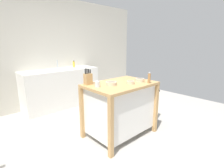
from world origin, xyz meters
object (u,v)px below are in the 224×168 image
Objects in this scene: bowl_ceramic_wide at (131,82)px; bowl_ceramic_small at (140,80)px; trash_bin at (148,105)px; kitchen_island at (120,106)px; drinking_cup at (97,84)px; bowl_stoneware_deep at (111,83)px; pepper_grinder at (149,78)px; knife_block at (88,79)px; bottle_spray_cleaner at (74,64)px; sink_faucet at (57,64)px.

bowl_ceramic_small reaches higher than bowl_ceramic_wide.
bowl_ceramic_wide is at bearing -168.53° from trash_bin.
bowl_ceramic_small is (0.31, -0.15, 0.42)m from kitchen_island.
kitchen_island is at bearing -7.32° from drinking_cup.
drinking_cup reaches higher than bowl_ceramic_small.
pepper_grinder is at bearing -30.03° from bowl_stoneware_deep.
bowl_ceramic_wide is 0.94m from trash_bin.
trash_bin is at bearing 17.57° from bowl_ceramic_small.
bowl_ceramic_wide is at bearing -20.49° from drinking_cup.
bowl_ceramic_small reaches higher than trash_bin.
knife_block is 0.22m from drinking_cup.
kitchen_island is 0.54m from bowl_ceramic_small.
bowl_ceramic_small reaches higher than kitchen_island.
kitchen_island is 0.71m from knife_block.
knife_block reaches higher than bowl_stoneware_deep.
trash_bin is at bearing -76.90° from bottle_spray_cleaner.
bowl_ceramic_small is at bearing -90.56° from bottle_spray_cleaner.
drinking_cup reaches higher than kitchen_island.
knife_block is 1.42m from trash_bin.
drinking_cup is at bearing 164.61° from bowl_ceramic_small.
sink_faucet is (0.33, 2.00, 0.09)m from drinking_cup.
knife_block is at bearing 92.40° from drinking_cup.
bowl_stoneware_deep is 0.76× the size of sink_faucet.
bowl_ceramic_small is at bearing -16.55° from bowl_stoneware_deep.
bottle_spray_cleaner is at bearing 68.88° from drinking_cup.
bottle_spray_cleaner reaches higher than pepper_grinder.
knife_block is 1.39× the size of pepper_grinder.
pepper_grinder reaches higher than bowl_ceramic_small.
kitchen_island is 1.76× the size of trash_bin.
kitchen_island is at bearing -179.51° from trash_bin.
bowl_stoneware_deep is at bearing -104.77° from bottle_spray_cleaner.
bowl_stoneware_deep is 0.23m from drinking_cup.
knife_block reaches higher than drinking_cup.
pepper_grinder is (0.76, -0.36, 0.04)m from drinking_cup.
knife_block is 0.85m from bowl_ceramic_small.
bowl_ceramic_wide reaches higher than kitchen_island.
bottle_spray_cleaner is (0.42, -0.05, -0.03)m from sink_faucet.
drinking_cup is 1.37m from trash_bin.
bowl_ceramic_small is at bearing 100.99° from pepper_grinder.
sink_faucet is at bearing 79.08° from knife_block.
sink_faucet is at bearing 86.95° from bowl_stoneware_deep.
trash_bin is at bearing -2.25° from drinking_cup.
knife_block is 1.72× the size of bowl_ceramic_small.
drinking_cup reaches higher than bowl_ceramic_wide.
knife_block is at bearing 131.00° from bowl_stoneware_deep.
bowl_ceramic_small is 0.80m from trash_bin.
drinking_cup is at bearing -99.49° from sink_faucet.
knife_block is 1.89m from bottle_spray_cleaner.
pepper_grinder is 0.83× the size of sink_faucet.
kitchen_island is at bearing 154.46° from bowl_ceramic_small.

